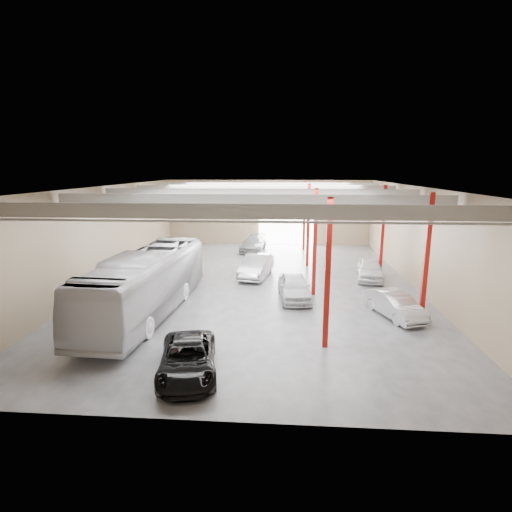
# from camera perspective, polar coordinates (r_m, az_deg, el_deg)

# --- Properties ---
(depot_shell) EXTENTS (22.12, 32.12, 7.06)m
(depot_shell) POSITION_cam_1_polar(r_m,az_deg,el_deg) (28.34, 0.70, 5.85)
(depot_shell) COLOR #48484D
(depot_shell) RESTS_ON ground
(coach_bus) EXTENTS (3.80, 13.20, 3.63)m
(coach_bus) POSITION_cam_1_polar(r_m,az_deg,el_deg) (23.69, -15.29, -3.70)
(coach_bus) COLOR silver
(coach_bus) RESTS_ON ground
(black_sedan) EXTENTS (3.13, 5.21, 1.36)m
(black_sedan) POSITION_cam_1_polar(r_m,az_deg,el_deg) (16.89, -9.71, -14.27)
(black_sedan) COLOR black
(black_sedan) RESTS_ON ground
(car_row_a) EXTENTS (2.36, 4.87, 1.60)m
(car_row_a) POSITION_cam_1_polar(r_m,az_deg,el_deg) (25.72, 5.48, -4.40)
(car_row_a) COLOR silver
(car_row_a) RESTS_ON ground
(car_row_b) EXTENTS (2.63, 5.37, 1.69)m
(car_row_b) POSITION_cam_1_polar(r_m,az_deg,el_deg) (30.79, 0.05, -1.43)
(car_row_b) COLOR #ACADB1
(car_row_b) RESTS_ON ground
(car_row_c) EXTENTS (2.73, 5.31, 1.47)m
(car_row_c) POSITION_cam_1_polar(r_m,az_deg,el_deg) (40.45, -0.41, 1.75)
(car_row_c) COLOR gray
(car_row_c) RESTS_ON ground
(car_right_near) EXTENTS (2.86, 4.59, 1.43)m
(car_right_near) POSITION_cam_1_polar(r_m,az_deg,el_deg) (23.92, 19.25, -6.58)
(car_right_near) COLOR #B2B1B6
(car_right_near) RESTS_ON ground
(car_right_far) EXTENTS (2.49, 4.83, 1.57)m
(car_right_far) POSITION_cam_1_polar(r_m,az_deg,el_deg) (31.32, 15.96, -1.80)
(car_right_far) COLOR silver
(car_right_far) RESTS_ON ground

